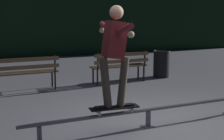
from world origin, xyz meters
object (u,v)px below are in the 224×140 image
Objects in this scene: grind_rail at (148,112)px; trash_can at (161,64)px; skateboard at (114,108)px; skateboarder at (115,48)px; park_bench_leftmost at (25,70)px; park_bench_left_center at (120,64)px.

grind_rail is 4.34m from trash_can.
skateboarder reaches higher than skateboard.
trash_can reaches higher than grind_rail.
skateboard is 3.41m from park_bench_leftmost.
park_bench_leftmost is 1.00× the size of park_bench_left_center.
skateboarder is (0.00, -0.00, 0.94)m from skateboard.
trash_can is (3.11, 3.54, 0.01)m from skateboard.
skateboard is at bearing 174.87° from skateboarder.
park_bench_leftmost and park_bench_left_center have the same top height.
skateboarder is 0.97× the size of park_bench_left_center.
skateboard is 4.72m from trash_can.
skateboard is at bearing -116.31° from park_bench_left_center.
park_bench_left_center is at bearing 0.00° from park_bench_leftmost.
grind_rail is 3.63m from park_bench_leftmost.
skateboard is 0.49× the size of park_bench_left_center.
trash_can is (1.49, 0.26, -0.12)m from park_bench_left_center.
trash_can is at bearing 54.79° from grind_rail.
park_bench_left_center reaches higher than skateboard.
trash_can is at bearing 48.71° from skateboard.
park_bench_leftmost reaches higher than trash_can.
trash_can is (2.50, 3.54, 0.16)m from grind_rail.
park_bench_left_center is at bearing -170.00° from trash_can.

